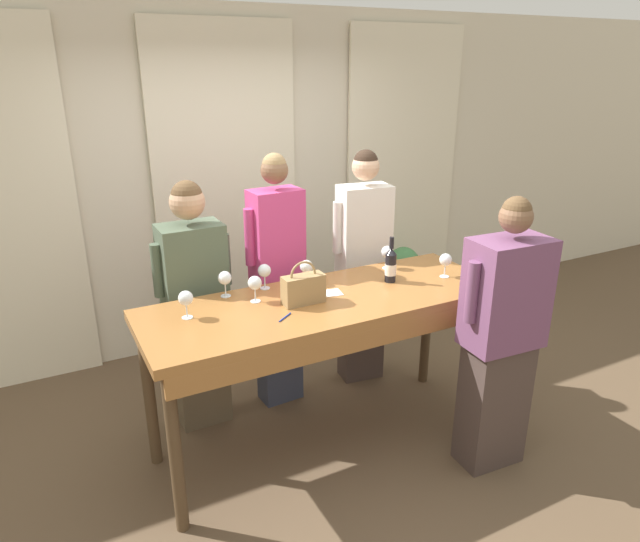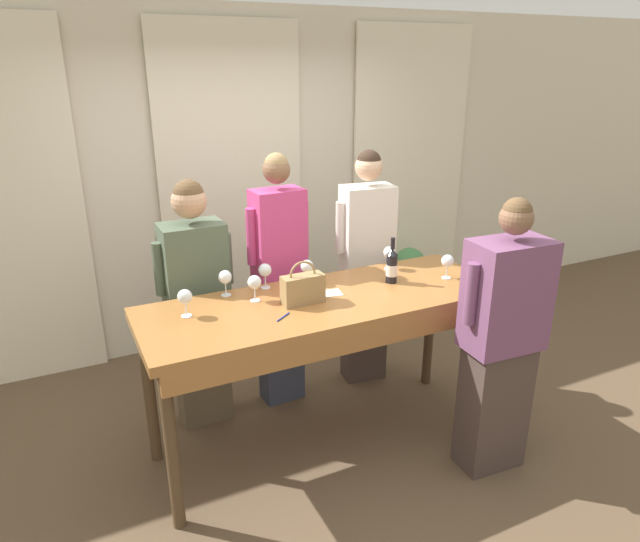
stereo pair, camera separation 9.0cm
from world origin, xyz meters
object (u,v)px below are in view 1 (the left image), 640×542
wine_glass_front_right (307,267)px  guest_pink_top (277,279)px  potted_plant (403,277)px  wine_glass_front_mid (446,260)px  host_pouring (501,339)px  wine_bottle (391,265)px  wine_glass_back_left (488,268)px  guest_olive_jacket (196,305)px  wine_glass_back_mid (225,278)px  wine_glass_center_mid (255,283)px  wine_glass_front_left (387,252)px  wine_glass_center_left (264,271)px  guest_cream_sweater (363,266)px  handbag (304,288)px  tasting_bar (328,316)px  wine_glass_center_right (186,299)px

wine_glass_front_right → guest_pink_top: 0.41m
potted_plant → wine_glass_front_mid: bearing=-116.9°
wine_glass_front_right → host_pouring: 1.25m
wine_bottle → wine_glass_back_left: wine_bottle is taller
guest_olive_jacket → wine_glass_back_mid: bearing=-70.0°
potted_plant → wine_glass_back_left: bearing=-109.3°
wine_glass_center_mid → wine_glass_back_mid: (-0.13, 0.16, 0.00)m
wine_glass_front_left → wine_glass_center_left: 0.89m
wine_glass_center_mid → guest_olive_jacket: 0.59m
wine_glass_back_mid → guest_cream_sweater: 1.23m
wine_glass_front_right → host_pouring: (0.82, -0.90, -0.30)m
wine_glass_back_left → wine_glass_back_mid: (-1.54, 0.59, 0.00)m
wine_glass_back_mid → guest_olive_jacket: size_ratio=0.10×
wine_glass_front_mid → guest_cream_sweater: bearing=108.6°
handbag → guest_olive_jacket: (-0.49, 0.62, -0.25)m
wine_glass_back_left → guest_pink_top: size_ratio=0.09×
guest_olive_jacket → potted_plant: bearing=19.6°
wine_glass_back_mid → guest_pink_top: guest_pink_top is taller
wine_glass_front_left → wine_glass_front_right: bearing=-179.5°
wine_glass_front_right → wine_glass_center_mid: size_ratio=1.00×
wine_glass_back_mid → guest_pink_top: size_ratio=0.09×
tasting_bar → handbag: handbag is taller
guest_cream_sweater → host_pouring: bearing=-82.0°
wine_bottle → wine_glass_center_right: wine_bottle is taller
wine_glass_back_left → wine_bottle: bearing=146.8°
wine_glass_front_right → guest_cream_sweater: guest_cream_sweater is taller
wine_glass_center_mid → potted_plant: wine_glass_center_mid is taller
guest_cream_sweater → potted_plant: guest_cream_sweater is taller
wine_glass_center_left → guest_pink_top: guest_pink_top is taller
wine_glass_center_left → wine_glass_center_mid: bearing=-127.9°
wine_glass_back_left → host_pouring: bearing=-118.5°
wine_bottle → handbag: size_ratio=1.15×
handbag → wine_glass_front_mid: (1.02, -0.04, 0.02)m
wine_glass_center_mid → potted_plant: bearing=32.3°
handbag → host_pouring: host_pouring is taller
wine_glass_front_left → wine_glass_back_left: bearing=-54.6°
wine_glass_front_right → wine_glass_center_left: size_ratio=1.00×
handbag → wine_glass_front_mid: size_ratio=1.62×
handbag → wine_glass_center_left: 0.34m
handbag → guest_pink_top: size_ratio=0.14×
tasting_bar → guest_olive_jacket: guest_olive_jacket is taller
host_pouring → potted_plant: bearing=69.0°
guest_olive_jacket → wine_glass_front_left: bearing=-15.4°
wine_glass_center_mid → wine_glass_center_right: bearing=-175.0°
handbag → wine_glass_center_right: 0.68m
guest_cream_sweater → tasting_bar: bearing=-135.3°
tasting_bar → guest_pink_top: bearing=94.6°
wine_glass_front_left → guest_olive_jacket: (-1.26, 0.35, -0.27)m
wine_glass_center_mid → wine_glass_back_left: (1.41, -0.43, 0.00)m
handbag → wine_glass_front_mid: bearing=-2.3°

